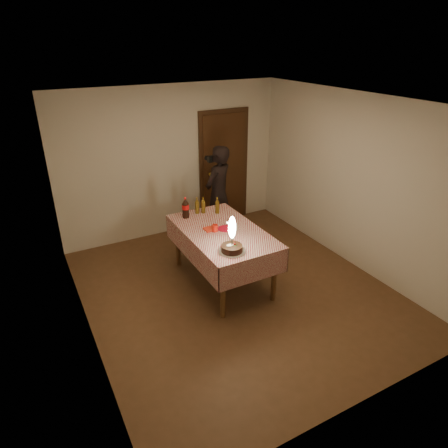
{
  "coord_description": "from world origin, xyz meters",
  "views": [
    {
      "loc": [
        -2.4,
        -4.09,
        3.3
      ],
      "look_at": [
        -0.05,
        0.27,
        0.95
      ],
      "focal_mm": 32.0,
      "sensor_mm": 36.0,
      "label": 1
    }
  ],
  "objects": [
    {
      "name": "room_shell",
      "position": [
        0.03,
        0.08,
        1.65
      ],
      "size": [
        4.04,
        4.54,
        2.62
      ],
      "color": "beige",
      "rests_on": "ground"
    },
    {
      "name": "clear_cup",
      "position": [
        0.12,
        0.39,
        0.88
      ],
      "size": [
        0.07,
        0.07,
        0.09
      ],
      "primitive_type": "cylinder",
      "color": "white",
      "rests_on": "dining_table"
    },
    {
      "name": "red_plate",
      "position": [
        0.01,
        0.33,
        0.84
      ],
      "size": [
        0.22,
        0.22,
        0.01
      ],
      "primitive_type": "cylinder",
      "color": "red",
      "rests_on": "dining_table"
    },
    {
      "name": "birthday_cake",
      "position": [
        -0.23,
        -0.27,
        0.95
      ],
      "size": [
        0.34,
        0.34,
        0.48
      ],
      "color": "white",
      "rests_on": "dining_table"
    },
    {
      "name": "red_cup",
      "position": [
        -0.16,
        0.33,
        0.88
      ],
      "size": [
        0.08,
        0.08,
        0.1
      ],
      "primitive_type": "cylinder",
      "color": "#B0180C",
      "rests_on": "dining_table"
    },
    {
      "name": "napkin_stack",
      "position": [
        -0.2,
        0.41,
        0.84
      ],
      "size": [
        0.15,
        0.15,
        0.02
      ],
      "primitive_type": "cube",
      "color": "red",
      "rests_on": "dining_table"
    },
    {
      "name": "dining_table",
      "position": [
        -0.05,
        0.32,
        0.72
      ],
      "size": [
        1.02,
        1.72,
        0.83
      ],
      "color": "brown",
      "rests_on": "ground"
    },
    {
      "name": "amber_bottle_mid",
      "position": [
        -0.02,
        0.99,
        0.95
      ],
      "size": [
        0.06,
        0.06,
        0.25
      ],
      "color": "#50390D",
      "rests_on": "dining_table"
    },
    {
      "name": "photographer",
      "position": [
        0.55,
        1.59,
        0.84
      ],
      "size": [
        0.73,
        0.65,
        1.67
      ],
      "color": "black",
      "rests_on": "ground"
    },
    {
      "name": "amber_bottle_left",
      "position": [
        -0.11,
        1.02,
        0.95
      ],
      "size": [
        0.06,
        0.06,
        0.25
      ],
      "color": "#50390D",
      "rests_on": "dining_table"
    },
    {
      "name": "ground",
      "position": [
        0.0,
        0.0,
        0.0
      ],
      "size": [
        4.0,
        4.5,
        0.01
      ],
      "primitive_type": "cube",
      "color": "brown",
      "rests_on": "ground"
    },
    {
      "name": "amber_bottle_right",
      "position": [
        0.16,
        0.88,
        0.95
      ],
      "size": [
        0.06,
        0.06,
        0.25
      ],
      "color": "#50390D",
      "rests_on": "dining_table"
    },
    {
      "name": "cola_bottle",
      "position": [
        -0.33,
        0.96,
        0.99
      ],
      "size": [
        0.1,
        0.1,
        0.32
      ],
      "color": "black",
      "rests_on": "dining_table"
    }
  ]
}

